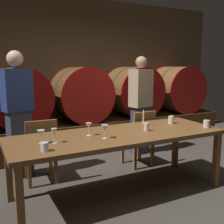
% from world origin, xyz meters
% --- Properties ---
extents(ground_plane, '(8.70, 8.70, 0.00)m').
position_xyz_m(ground_plane, '(0.00, 0.00, 0.00)').
color(ground_plane, '#3F3A33').
extents(back_wall, '(6.69, 0.24, 2.85)m').
position_xyz_m(back_wall, '(0.00, 2.75, 1.42)').
color(back_wall, brown).
rests_on(back_wall, ground).
extents(barrel_shelf, '(6.02, 0.90, 0.54)m').
position_xyz_m(barrel_shelf, '(0.00, 2.20, 0.27)').
color(barrel_shelf, brown).
rests_on(barrel_shelf, ground).
extents(wine_barrel_left, '(1.01, 0.83, 1.01)m').
position_xyz_m(wine_barrel_left, '(-1.13, 2.20, 1.04)').
color(wine_barrel_left, '#513319').
rests_on(wine_barrel_left, barrel_shelf).
extents(wine_barrel_center, '(1.01, 0.83, 1.01)m').
position_xyz_m(wine_barrel_center, '(-0.02, 2.20, 1.04)').
color(wine_barrel_center, '#513319').
rests_on(wine_barrel_center, barrel_shelf).
extents(wine_barrel_right, '(1.01, 0.83, 1.01)m').
position_xyz_m(wine_barrel_right, '(1.10, 2.20, 1.04)').
color(wine_barrel_right, brown).
rests_on(wine_barrel_right, barrel_shelf).
extents(wine_barrel_far_right, '(1.01, 0.83, 1.01)m').
position_xyz_m(wine_barrel_far_right, '(2.24, 2.20, 1.04)').
color(wine_barrel_far_right, brown).
rests_on(wine_barrel_far_right, barrel_shelf).
extents(dining_table, '(2.60, 0.92, 0.76)m').
position_xyz_m(dining_table, '(-0.29, 0.25, 0.70)').
color(dining_table, brown).
rests_on(dining_table, ground).
extents(chair_left, '(0.42, 0.42, 0.88)m').
position_xyz_m(chair_left, '(-1.07, 0.97, 0.49)').
color(chair_left, brown).
rests_on(chair_left, ground).
extents(chair_right, '(0.43, 0.43, 0.88)m').
position_xyz_m(chair_right, '(0.45, 0.91, 0.49)').
color(chair_right, brown).
rests_on(chair_right, ground).
extents(guest_left, '(0.43, 0.33, 1.76)m').
position_xyz_m(guest_left, '(-1.27, 1.38, 0.91)').
color(guest_left, '#33384C').
rests_on(guest_left, ground).
extents(guest_right, '(0.42, 0.32, 1.72)m').
position_xyz_m(guest_right, '(0.82, 1.47, 0.88)').
color(guest_right, '#33384C').
rests_on(guest_right, ground).
extents(candle_center, '(0.05, 0.05, 0.23)m').
position_xyz_m(candle_center, '(0.20, 0.46, 0.83)').
color(candle_center, olive).
rests_on(candle_center, dining_table).
extents(wine_glass_far_left, '(0.08, 0.08, 0.15)m').
position_xyz_m(wine_glass_far_left, '(-1.21, 0.24, 0.87)').
color(wine_glass_far_left, silver).
rests_on(wine_glass_far_left, dining_table).
extents(wine_glass_center_left, '(0.06, 0.06, 0.16)m').
position_xyz_m(wine_glass_center_left, '(-1.09, 0.20, 0.88)').
color(wine_glass_center_left, silver).
rests_on(wine_glass_center_left, dining_table).
extents(wine_glass_center_right, '(0.07, 0.07, 0.15)m').
position_xyz_m(wine_glass_center_right, '(-0.65, 0.32, 0.87)').
color(wine_glass_center_right, white).
rests_on(wine_glass_center_right, dining_table).
extents(wine_glass_far_right, '(0.08, 0.08, 0.15)m').
position_xyz_m(wine_glass_far_right, '(-0.54, 0.12, 0.88)').
color(wine_glass_far_right, silver).
rests_on(wine_glass_far_right, dining_table).
extents(cup_far_left, '(0.07, 0.07, 0.09)m').
position_xyz_m(cup_far_left, '(-1.24, -0.03, 0.81)').
color(cup_far_left, silver).
rests_on(cup_far_left, dining_table).
extents(cup_center_left, '(0.06, 0.06, 0.10)m').
position_xyz_m(cup_center_left, '(0.07, 0.20, 0.81)').
color(cup_center_left, beige).
rests_on(cup_center_left, dining_table).
extents(cup_center_right, '(0.08, 0.08, 0.11)m').
position_xyz_m(cup_center_right, '(0.62, 0.40, 0.82)').
color(cup_center_right, beige).
rests_on(cup_center_right, dining_table).
extents(cup_far_right, '(0.08, 0.08, 0.10)m').
position_xyz_m(cup_far_right, '(0.88, -0.00, 0.81)').
color(cup_far_right, beige).
rests_on(cup_far_right, dining_table).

